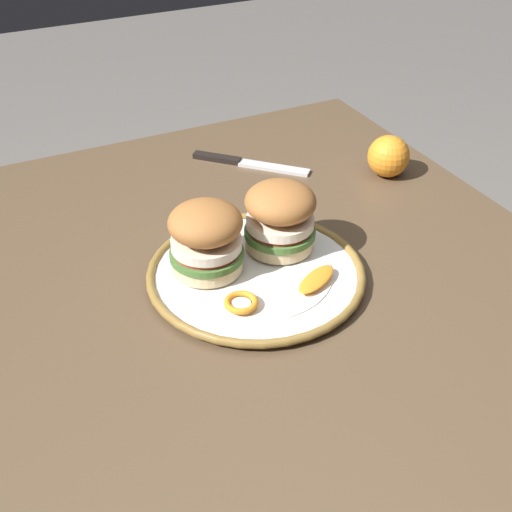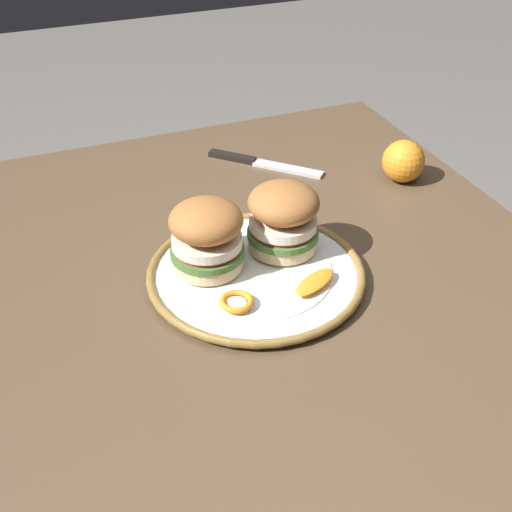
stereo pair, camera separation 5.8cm
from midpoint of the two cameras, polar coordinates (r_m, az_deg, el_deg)
dining_table at (r=0.99m, az=2.27°, el=-9.13°), size 1.13×0.93×0.77m
dinner_plate at (r=0.95m, az=1.76°, el=-1.54°), size 0.31×0.31×0.02m
sandwich_half_left at (r=0.92m, az=-2.37°, el=1.74°), size 0.10×0.10×0.10m
sandwich_half_right at (r=0.96m, az=4.04°, el=3.26°), size 0.13×0.13×0.10m
orange_peel_curled at (r=0.88m, az=0.25°, el=-3.91°), size 0.05×0.05×0.01m
orange_peel_strip_long at (r=0.92m, az=6.78°, el=-2.22°), size 0.06×0.08×0.01m
whole_orange at (r=1.21m, az=13.64°, el=7.72°), size 0.07×0.07×0.07m
table_knife at (r=1.25m, az=1.40°, el=7.83°), size 0.17×0.17×0.01m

